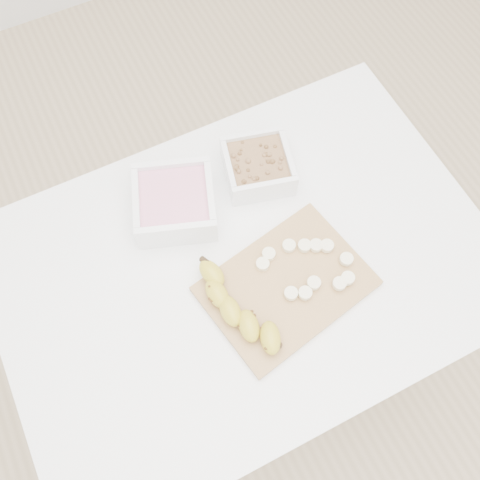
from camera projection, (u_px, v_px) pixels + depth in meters
name	position (u px, v px, depth m)	size (l,w,h in m)	color
ground	(244.00, 350.00, 1.77)	(3.50, 3.50, 0.00)	#C6AD89
table	(246.00, 281.00, 1.17)	(1.00, 0.70, 0.75)	white
bowl_yogurt	(175.00, 202.00, 1.10)	(0.21, 0.21, 0.08)	white
bowl_granola	(258.00, 166.00, 1.15)	(0.17, 0.17, 0.07)	white
cutting_board	(286.00, 286.00, 1.06)	(0.31, 0.22, 0.01)	#AF894C
banana	(239.00, 309.00, 1.01)	(0.06, 0.22, 0.04)	gold
banana_slices	(309.00, 266.00, 1.06)	(0.18, 0.15, 0.02)	#F9EEC2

